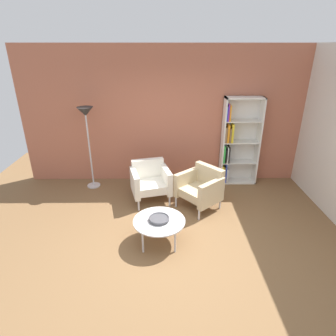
{
  "coord_description": "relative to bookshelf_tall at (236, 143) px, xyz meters",
  "views": [
    {
      "loc": [
        -0.14,
        -3.5,
        2.85
      ],
      "look_at": [
        -0.1,
        0.84,
        0.95
      ],
      "focal_mm": 30.0,
      "sensor_mm": 36.0,
      "label": 1
    }
  ],
  "objects": [
    {
      "name": "bookshelf_tall",
      "position": [
        0.0,
        0.0,
        0.0
      ],
      "size": [
        0.8,
        0.3,
        1.9
      ],
      "color": "silver",
      "rests_on": "ground_plane"
    },
    {
      "name": "coffee_table_low",
      "position": [
        -1.63,
        -2.15,
        -0.55
      ],
      "size": [
        0.8,
        0.8,
        0.4
      ],
      "color": "silver",
      "rests_on": "ground_plane"
    },
    {
      "name": "armchair_by_bookshelf",
      "position": [
        -1.83,
        -0.8,
        -0.51
      ],
      "size": [
        0.85,
        0.81,
        0.78
      ],
      "rotation": [
        0.0,
        0.0,
        0.25
      ],
      "color": "white",
      "rests_on": "ground_plane"
    },
    {
      "name": "armchair_near_window",
      "position": [
        -0.86,
        -1.08,
        -0.51
      ],
      "size": [
        0.94,
        0.95,
        0.78
      ],
      "rotation": [
        0.0,
        0.0,
        -0.86
      ],
      "color": "#C6B289",
      "rests_on": "ground_plane"
    },
    {
      "name": "floor_lamp_torchiere",
      "position": [
        -3.11,
        -0.21,
        0.52
      ],
      "size": [
        0.32,
        0.32,
        1.74
      ],
      "color": "silver",
      "rests_on": "ground_plane"
    },
    {
      "name": "brick_back_panel",
      "position": [
        -1.39,
        0.21,
        0.53
      ],
      "size": [
        6.4,
        0.12,
        2.9
      ],
      "primitive_type": "cube",
      "color": "#B2664C",
      "rests_on": "ground_plane"
    },
    {
      "name": "ground_plane",
      "position": [
        -1.39,
        -2.25,
        -0.92
      ],
      "size": [
        8.32,
        8.32,
        0.0
      ],
      "primitive_type": "plane",
      "color": "brown"
    },
    {
      "name": "decorative_bowl",
      "position": [
        -1.63,
        -2.15,
        -0.49
      ],
      "size": [
        0.32,
        0.32,
        0.05
      ],
      "color": "#4C4C51",
      "rests_on": "coffee_table_low"
    }
  ]
}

